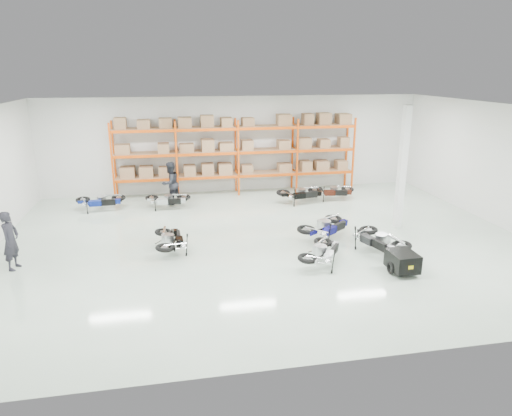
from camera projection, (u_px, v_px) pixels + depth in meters
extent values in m
plane|color=silver|center=(265.00, 240.00, 15.83)|extent=(18.00, 18.00, 0.00)
plane|color=white|center=(265.00, 108.00, 14.51)|extent=(18.00, 18.00, 0.00)
plane|color=silver|center=(235.00, 144.00, 21.75)|extent=(18.00, 0.00, 18.00)
plane|color=silver|center=(340.00, 260.00, 8.59)|extent=(18.00, 0.00, 18.00)
plane|color=silver|center=(504.00, 167.00, 16.76)|extent=(0.00, 14.00, 14.00)
cube|color=#D64A0B|center=(112.00, 163.00, 19.97)|extent=(0.08, 0.08, 3.50)
cube|color=#D64A0B|center=(114.00, 159.00, 20.81)|extent=(0.08, 0.08, 3.50)
cube|color=#D64A0B|center=(177.00, 161.00, 20.46)|extent=(0.08, 0.08, 3.50)
cube|color=#D64A0B|center=(176.00, 157.00, 21.31)|extent=(0.08, 0.08, 3.50)
cube|color=#D64A0B|center=(238.00, 159.00, 20.96)|extent=(0.08, 0.08, 3.50)
cube|color=#D64A0B|center=(236.00, 155.00, 21.80)|extent=(0.08, 0.08, 3.50)
cube|color=#D64A0B|center=(297.00, 157.00, 21.45)|extent=(0.08, 0.08, 3.50)
cube|color=#D64A0B|center=(292.00, 153.00, 22.30)|extent=(0.08, 0.08, 3.50)
cube|color=#D64A0B|center=(353.00, 155.00, 21.95)|extent=(0.08, 0.08, 3.50)
cube|color=#D64A0B|center=(346.00, 151.00, 22.79)|extent=(0.08, 0.08, 3.50)
cube|color=#D64A0B|center=(146.00, 181.00, 20.46)|extent=(2.70, 0.08, 0.12)
cube|color=#D64A0B|center=(147.00, 176.00, 21.31)|extent=(2.70, 0.08, 0.12)
cube|color=#8E6949|center=(147.00, 177.00, 20.87)|extent=(2.68, 0.88, 0.02)
cube|color=#8E6949|center=(146.00, 172.00, 20.80)|extent=(2.40, 0.70, 0.44)
cube|color=#D64A0B|center=(209.00, 178.00, 20.96)|extent=(2.70, 0.08, 0.12)
cube|color=#D64A0B|center=(207.00, 174.00, 21.80)|extent=(2.70, 0.08, 0.12)
cube|color=#8E6949|center=(208.00, 174.00, 21.36)|extent=(2.68, 0.88, 0.02)
cube|color=#8E6949|center=(208.00, 169.00, 21.29)|extent=(2.40, 0.70, 0.44)
cube|color=#D64A0B|center=(268.00, 175.00, 21.45)|extent=(2.70, 0.08, 0.12)
cube|color=#D64A0B|center=(264.00, 171.00, 22.30)|extent=(2.70, 0.08, 0.12)
cube|color=#8E6949|center=(266.00, 172.00, 21.86)|extent=(2.68, 0.88, 0.02)
cube|color=#8E6949|center=(266.00, 167.00, 21.79)|extent=(2.40, 0.70, 0.44)
cube|color=#D64A0B|center=(325.00, 173.00, 21.95)|extent=(2.70, 0.08, 0.12)
cube|color=#D64A0B|center=(319.00, 169.00, 22.79)|extent=(2.70, 0.08, 0.12)
cube|color=#8E6949|center=(322.00, 170.00, 22.35)|extent=(2.68, 0.88, 0.02)
cube|color=#8E6949|center=(322.00, 165.00, 22.28)|extent=(2.40, 0.70, 0.44)
cube|color=#D64A0B|center=(144.00, 156.00, 20.14)|extent=(2.70, 0.08, 0.12)
cube|color=#D64A0B|center=(145.00, 153.00, 20.99)|extent=(2.70, 0.08, 0.12)
cube|color=#8E6949|center=(145.00, 153.00, 20.54)|extent=(2.68, 0.88, 0.02)
cube|color=#8E6949|center=(144.00, 148.00, 20.48)|extent=(2.40, 0.70, 0.44)
cube|color=#D64A0B|center=(208.00, 154.00, 20.64)|extent=(2.70, 0.08, 0.12)
cube|color=#D64A0B|center=(206.00, 151.00, 21.48)|extent=(2.70, 0.08, 0.12)
cube|color=#8E6949|center=(207.00, 151.00, 21.04)|extent=(2.68, 0.88, 0.02)
cube|color=#8E6949|center=(207.00, 146.00, 20.97)|extent=(2.40, 0.70, 0.44)
cube|color=#D64A0B|center=(268.00, 152.00, 21.13)|extent=(2.70, 0.08, 0.12)
cube|color=#D64A0B|center=(264.00, 149.00, 21.98)|extent=(2.70, 0.08, 0.12)
cube|color=#8E6949|center=(266.00, 149.00, 21.53)|extent=(2.68, 0.88, 0.02)
cube|color=#8E6949|center=(266.00, 144.00, 21.47)|extent=(2.40, 0.70, 0.44)
cube|color=#D64A0B|center=(326.00, 150.00, 21.63)|extent=(2.70, 0.08, 0.12)
cube|color=#D64A0B|center=(320.00, 147.00, 22.47)|extent=(2.70, 0.08, 0.12)
cube|color=#8E6949|center=(323.00, 147.00, 22.03)|extent=(2.68, 0.88, 0.02)
cube|color=#8E6949|center=(323.00, 143.00, 21.96)|extent=(2.40, 0.70, 0.44)
cube|color=#D64A0B|center=(143.00, 131.00, 19.82)|extent=(2.70, 0.08, 0.12)
cube|color=#D64A0B|center=(144.00, 129.00, 20.67)|extent=(2.70, 0.08, 0.12)
cube|color=#8E6949|center=(143.00, 128.00, 20.22)|extent=(2.68, 0.88, 0.02)
cube|color=#8E6949|center=(143.00, 123.00, 20.15)|extent=(2.40, 0.70, 0.44)
cube|color=#D64A0B|center=(207.00, 130.00, 20.31)|extent=(2.70, 0.08, 0.12)
cube|color=#D64A0B|center=(205.00, 127.00, 21.16)|extent=(2.70, 0.08, 0.12)
cube|color=#8E6949|center=(206.00, 127.00, 20.72)|extent=(2.68, 0.88, 0.02)
cube|color=#8E6949|center=(206.00, 122.00, 20.65)|extent=(2.40, 0.70, 0.44)
cube|color=#D64A0B|center=(268.00, 128.00, 20.81)|extent=(2.70, 0.08, 0.12)
cube|color=#D64A0B|center=(264.00, 126.00, 21.65)|extent=(2.70, 0.08, 0.12)
cube|color=#8E6949|center=(266.00, 126.00, 21.21)|extent=(2.68, 0.88, 0.02)
cube|color=#8E6949|center=(266.00, 121.00, 21.14)|extent=(2.40, 0.70, 0.44)
cube|color=#D64A0B|center=(327.00, 127.00, 21.30)|extent=(2.70, 0.08, 0.12)
cube|color=#D64A0B|center=(321.00, 125.00, 22.15)|extent=(2.70, 0.08, 0.12)
cube|color=#8E6949|center=(324.00, 124.00, 21.71)|extent=(2.68, 0.88, 0.02)
cube|color=#8E6949|center=(324.00, 119.00, 21.64)|extent=(2.40, 0.70, 0.44)
cube|color=white|center=(402.00, 168.00, 16.56)|extent=(0.25, 0.25, 4.50)
cube|color=black|center=(403.00, 261.00, 13.19)|extent=(0.74, 0.93, 0.53)
cube|color=yellow|center=(411.00, 267.00, 12.76)|extent=(0.15, 0.02, 0.11)
torus|color=black|center=(390.00, 268.00, 13.18)|extent=(0.08, 0.36, 0.36)
torus|color=black|center=(413.00, 266.00, 13.31)|extent=(0.08, 0.36, 0.36)
cylinder|color=black|center=(393.00, 251.00, 13.76)|extent=(0.06, 0.86, 0.04)
imported|color=#22222A|center=(11.00, 241.00, 13.35)|extent=(0.55, 0.72, 1.78)
imported|color=black|center=(170.00, 183.00, 19.80)|extent=(1.15, 1.15, 1.88)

